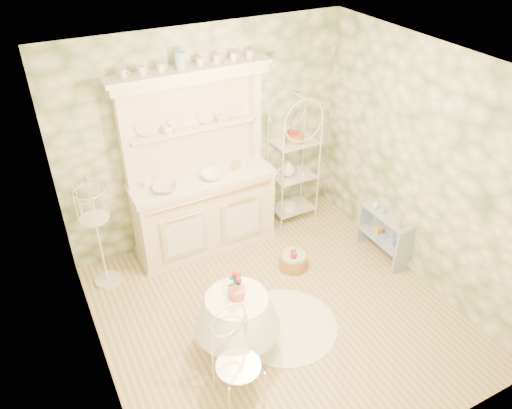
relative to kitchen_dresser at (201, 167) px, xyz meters
name	(u,v)px	position (x,y,z in m)	size (l,w,h in m)	color
floor	(277,315)	(0.20, -1.52, -1.15)	(3.60, 3.60, 0.00)	tan
ceiling	(285,72)	(0.20, -1.52, 1.56)	(3.60, 3.60, 0.00)	white
wall_left	(86,271)	(-1.60, -1.52, 0.21)	(3.60, 3.60, 0.00)	beige
wall_right	(425,170)	(2.00, -1.52, 0.21)	(3.60, 3.60, 0.00)	beige
wall_back	(207,138)	(0.20, 0.28, 0.21)	(3.60, 3.60, 0.00)	beige
wall_front	(412,346)	(0.20, -3.32, 0.21)	(3.60, 3.60, 0.00)	beige
kitchen_dresser	(201,167)	(0.00, 0.00, 0.00)	(1.87, 0.61, 2.29)	#F4E1C6
bakers_rack	(293,161)	(1.31, 0.05, -0.28)	(0.54, 0.38, 1.73)	white
side_shelf	(384,235)	(1.88, -1.22, -0.85)	(0.26, 0.70, 0.60)	#96A6C1
round_table	(238,324)	(-0.38, -1.76, -0.79)	(0.66, 0.66, 0.72)	white
cafe_chair	(238,370)	(-0.62, -2.27, -0.74)	(0.37, 0.37, 0.80)	white
birdcage_stand	(97,231)	(-1.31, -0.13, -0.40)	(0.35, 0.35, 1.48)	white
floor_basket	(293,260)	(0.76, -0.92, -1.03)	(0.36, 0.36, 0.23)	#A17742
lace_rug	(285,326)	(0.20, -1.70, -1.14)	(1.11, 1.11, 0.01)	white
bowl_floral	(165,190)	(-0.49, -0.09, -0.13)	(0.27, 0.27, 0.07)	white
bowl_white	(212,178)	(0.09, -0.09, -0.13)	(0.26, 0.26, 0.08)	white
cup_left	(168,131)	(-0.31, 0.15, 0.47)	(0.12, 0.12, 0.09)	white
cup_right	(219,120)	(0.33, 0.16, 0.47)	(0.10, 0.10, 0.09)	white
potted_geranium	(236,284)	(-0.37, -1.72, -0.30)	(0.14, 0.10, 0.27)	#3F7238
bottle_amber	(400,222)	(1.83, -1.48, -0.46)	(0.06, 0.06, 0.16)	gold
bottle_blue	(384,210)	(1.85, -1.17, -0.49)	(0.04, 0.04, 0.10)	#7DA1D0
bottle_glass	(375,205)	(1.84, -1.03, -0.50)	(0.08, 0.08, 0.10)	silver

